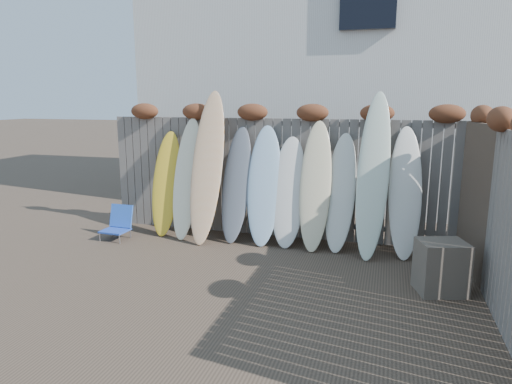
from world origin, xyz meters
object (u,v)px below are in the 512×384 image
(lattice_panel, at_px, (480,205))
(beach_chair, at_px, (118,223))
(wooden_crate, at_px, (441,267))
(surfboard_0, at_px, (166,183))

(lattice_panel, bearing_deg, beach_chair, 166.21)
(beach_chair, distance_m, wooden_crate, 5.07)
(wooden_crate, xyz_separation_m, surfboard_0, (-4.35, 1.36, 0.57))
(lattice_panel, relative_size, surfboard_0, 1.10)
(beach_chair, relative_size, surfboard_0, 0.30)
(beach_chair, bearing_deg, surfboard_0, 38.75)
(wooden_crate, bearing_deg, beach_chair, 170.50)
(beach_chair, height_order, surfboard_0, surfboard_0)
(wooden_crate, height_order, surfboard_0, surfboard_0)
(beach_chair, distance_m, lattice_panel, 5.52)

